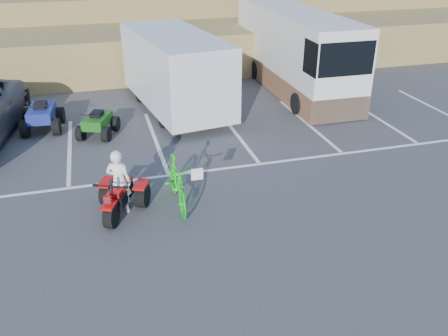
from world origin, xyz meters
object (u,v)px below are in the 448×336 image
object	(u,v)px
red_trike_atv	(120,214)
cargo_trailer	(175,70)
rv_motorhome	(293,56)
rider	(119,182)
green_dirt_bike	(177,183)
quad_atv_blue	(45,130)
quad_atv_green	(99,135)

from	to	relation	value
red_trike_atv	cargo_trailer	distance (m)	7.65
cargo_trailer	rv_motorhome	world-z (taller)	rv_motorhome
red_trike_atv	rider	bearing A→B (deg)	90.00
red_trike_atv	green_dirt_bike	size ratio (longest dim) A/B	0.77
rider	green_dirt_bike	size ratio (longest dim) A/B	0.79
rider	rv_motorhome	world-z (taller)	rv_motorhome
rv_motorhome	quad_atv_blue	world-z (taller)	rv_motorhome
rider	quad_atv_blue	size ratio (longest dim) A/B	0.97
rv_motorhome	quad_atv_blue	bearing A→B (deg)	-167.34
rv_motorhome	quad_atv_green	size ratio (longest dim) A/B	6.23
red_trike_atv	quad_atv_green	bearing A→B (deg)	116.39
quad_atv_blue	green_dirt_bike	bearing A→B (deg)	-54.96
green_dirt_bike	rv_motorhome	world-z (taller)	rv_motorhome
red_trike_atv	rider	world-z (taller)	rider
rider	quad_atv_blue	world-z (taller)	rider
rider	rv_motorhome	distance (m)	11.47
rv_motorhome	quad_atv_green	bearing A→B (deg)	-158.52
green_dirt_bike	rider	bearing A→B (deg)	175.74
rider	quad_atv_blue	distance (m)	6.46
green_dirt_bike	quad_atv_green	size ratio (longest dim) A/B	1.44
quad_atv_blue	quad_atv_green	world-z (taller)	quad_atv_blue
rv_motorhome	quad_atv_blue	distance (m)	10.40
red_trike_atv	rv_motorhome	size ratio (longest dim) A/B	0.18
red_trike_atv	rv_motorhome	distance (m)	11.68
cargo_trailer	quad_atv_green	xyz separation A→B (m)	(-2.98, -1.81, -1.53)
cargo_trailer	rider	bearing A→B (deg)	-119.98
rider	cargo_trailer	xyz separation A→B (m)	(2.64, 6.86, 0.72)
green_dirt_bike	quad_atv_blue	size ratio (longest dim) A/B	1.23
rv_motorhome	red_trike_atv	bearing A→B (deg)	-133.33
green_dirt_bike	cargo_trailer	distance (m)	7.13
quad_atv_green	green_dirt_bike	bearing A→B (deg)	-49.72
quad_atv_blue	quad_atv_green	xyz separation A→B (m)	(1.79, -1.00, 0.00)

